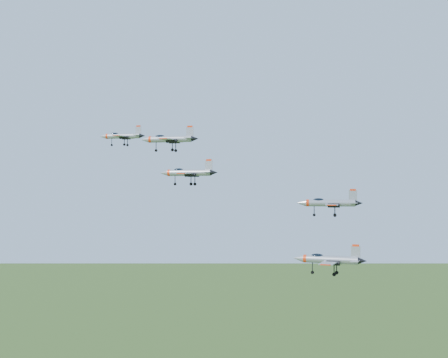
# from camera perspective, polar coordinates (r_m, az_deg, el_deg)

# --- Properties ---
(jet_lead) EXTENTS (11.75, 9.75, 3.14)m
(jet_lead) POSITION_cam_1_polar(r_m,az_deg,el_deg) (153.20, -9.35, 3.91)
(jet_lead) COLOR #999DA5
(jet_left_high) EXTENTS (13.09, 10.90, 3.50)m
(jet_left_high) POSITION_cam_1_polar(r_m,az_deg,el_deg) (134.53, -5.09, 3.66)
(jet_left_high) COLOR #999DA5
(jet_right_high) EXTENTS (11.12, 9.36, 2.99)m
(jet_right_high) POSITION_cam_1_polar(r_m,az_deg,el_deg) (112.38, -3.36, 0.59)
(jet_right_high) COLOR #999DA5
(jet_left_low) EXTENTS (13.86, 11.46, 3.71)m
(jet_left_low) POSITION_cam_1_polar(r_m,az_deg,el_deg) (132.84, 9.53, -2.16)
(jet_left_low) COLOR #999DA5
(jet_right_low) EXTENTS (13.82, 11.71, 3.74)m
(jet_right_low) POSITION_cam_1_polar(r_m,az_deg,el_deg) (119.14, 9.51, -7.25)
(jet_right_low) COLOR #999DA5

